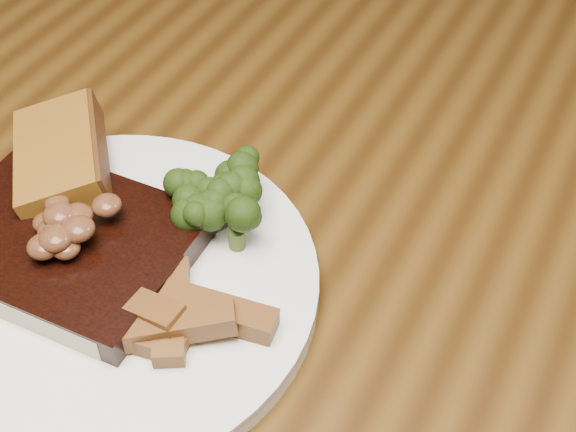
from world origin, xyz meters
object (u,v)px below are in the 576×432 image
chair_far (515,110)px  plate (101,287)px  garlic_bread (64,176)px  potato_wedges (193,325)px  dining_table (270,335)px  steak (66,245)px

chair_far → plate: bearing=86.2°
garlic_bread → potato_wedges: (0.16, -0.07, 0.00)m
dining_table → chair_far: (0.05, 0.66, -0.22)m
dining_table → plate: 0.15m
plate → steak: size_ratio=1.77×
dining_table → chair_far: bearing=85.7°
garlic_bread → steak: bearing=-1.2°
chair_far → dining_table: bearing=92.2°
chair_far → steak: bearing=83.7°
potato_wedges → garlic_bread: bearing=155.6°
steak → dining_table: bearing=29.3°
steak → chair_far: bearing=75.0°
garlic_bread → potato_wedges: 0.17m
garlic_bread → dining_table: bearing=55.1°
chair_far → potato_wedges: bearing=92.4°
dining_table → steak: 0.18m
plate → steak: bearing=166.2°
dining_table → plate: (-0.09, -0.08, 0.10)m
plate → garlic_bread: garlic_bread is taller
plate → chair_far: bearing=79.7°
dining_table → plate: bearing=-136.9°
plate → potato_wedges: potato_wedges is taller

